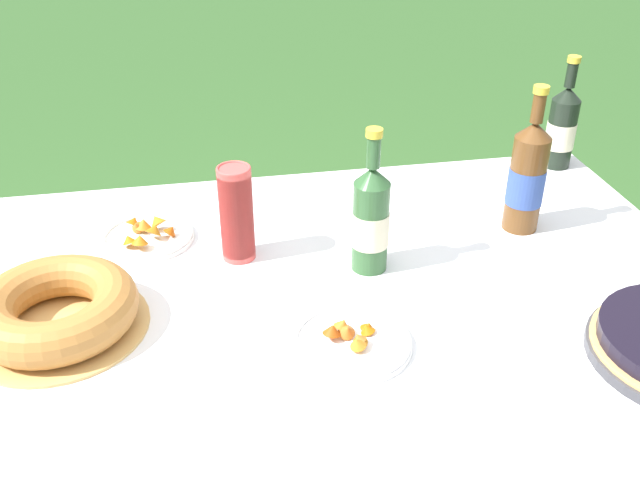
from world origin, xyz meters
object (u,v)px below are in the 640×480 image
object	(u,v)px
cider_bottle_green	(371,219)
snack_plate_near	(352,341)
cider_bottle_amber	(527,177)
snack_plate_right	(148,235)
cup_stack	(237,214)
bundt_cake	(56,310)
juice_bottle_red	(562,127)

from	to	relation	value
cider_bottle_green	snack_plate_near	bearing A→B (deg)	-110.55
cider_bottle_green	cider_bottle_amber	size ratio (longest dim) A/B	0.92
snack_plate_right	cider_bottle_green	bearing A→B (deg)	-23.28
cup_stack	cider_bottle_green	xyz separation A→B (m)	(0.27, -0.09, 0.01)
bundt_cake	cup_stack	distance (m)	0.41
bundt_cake	cider_bottle_green	bearing A→B (deg)	9.23
cider_bottle_green	bundt_cake	bearing A→B (deg)	-170.77
bundt_cake	cider_bottle_green	world-z (taller)	cider_bottle_green
juice_bottle_red	snack_plate_near	xyz separation A→B (m)	(-0.72, -0.66, -0.10)
cider_bottle_amber	snack_plate_right	bearing A→B (deg)	173.41
cider_bottle_amber	snack_plate_right	xyz separation A→B (m)	(-0.85, 0.10, -0.12)
snack_plate_near	snack_plate_right	bearing A→B (deg)	129.56
cider_bottle_green	juice_bottle_red	xyz separation A→B (m)	(0.63, 0.41, -0.01)
bundt_cake	snack_plate_near	distance (m)	0.55
snack_plate_near	cider_bottle_amber	bearing A→B (deg)	36.20
cup_stack	cider_bottle_green	world-z (taller)	cider_bottle_green
cider_bottle_green	snack_plate_near	xyz separation A→B (m)	(-0.09, -0.25, -0.11)
bundt_cake	cider_bottle_amber	distance (m)	1.03
juice_bottle_red	snack_plate_near	size ratio (longest dim) A/B	1.38
juice_bottle_red	snack_plate_right	distance (m)	1.12
snack_plate_near	bundt_cake	bearing A→B (deg)	164.27
bundt_cake	cider_bottle_amber	xyz separation A→B (m)	(1.01, 0.20, 0.09)
cup_stack	snack_plate_near	size ratio (longest dim) A/B	0.98
bundt_cake	cup_stack	xyz separation A→B (m)	(0.35, 0.19, 0.06)
cup_stack	cider_bottle_green	distance (m)	0.28
cider_bottle_green	snack_plate_near	world-z (taller)	cider_bottle_green
cup_stack	bundt_cake	bearing A→B (deg)	-151.41
snack_plate_near	snack_plate_right	xyz separation A→B (m)	(-0.37, 0.45, 0.00)
cider_bottle_green	juice_bottle_red	bearing A→B (deg)	32.90
cup_stack	cider_bottle_amber	bearing A→B (deg)	0.88
cider_bottle_amber	snack_plate_right	world-z (taller)	cider_bottle_amber
bundt_cake	cider_bottle_green	size ratio (longest dim) A/B	1.06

